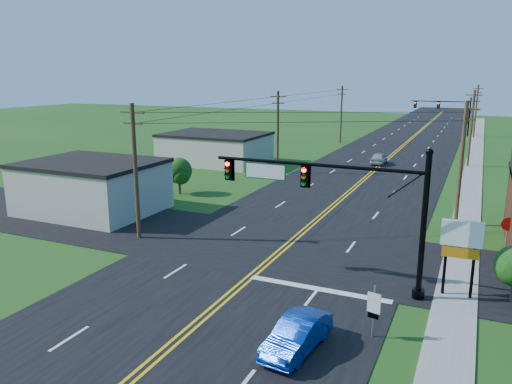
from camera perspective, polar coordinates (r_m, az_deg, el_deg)
The scene contains 20 objects.
ground at distance 22.11m, azimuth -9.02°, elevation -16.05°, with size 260.00×260.00×0.00m, color #1F4914.
road_main at distance 67.71m, azimuth 14.75°, elevation 3.75°, with size 16.00×220.00×0.04m, color black.
road_cross at distance 31.87m, azimuth 2.89°, elevation -6.43°, with size 70.00×10.00×0.04m, color black.
sidewalk at distance 56.99m, azimuth 23.45°, elevation 1.36°, with size 2.00×160.00×0.08m, color gray.
signal_mast_main at distance 25.55m, azimuth 8.80°, elevation -0.49°, with size 11.30×0.60×7.48m.
signal_mast_far at distance 96.38m, azimuth 20.64°, elevation 8.79°, with size 10.98×0.60×7.48m.
cream_bldg_near at distance 41.82m, azimuth -18.23°, elevation 0.61°, with size 10.20×8.20×4.10m.
cream_bldg_far at distance 62.31m, azimuth -4.67°, elevation 5.06°, with size 12.20×9.20×3.70m.
utility_pole_left_a at distance 33.54m, azimuth -13.61°, elevation 2.54°, with size 1.80×0.28×9.00m.
utility_pole_left_b at distance 55.21m, azimuth 2.49°, elevation 7.02°, with size 1.80×0.28×9.00m.
utility_pole_left_c at distance 80.80m, azimuth 9.71°, elevation 8.85°, with size 1.80×0.28×9.00m.
utility_pole_right_a at distance 38.46m, azimuth 22.41°, elevation 3.25°, with size 1.80×0.28×9.00m.
utility_pole_right_b at distance 64.26m, azimuth 23.38°, elevation 6.84°, with size 1.80×0.28×9.00m.
utility_pole_right_c at distance 94.16m, azimuth 23.84°, elevation 8.53°, with size 1.80×0.28×9.00m.
tree_left at distance 46.18m, azimuth -8.80°, elevation 2.42°, with size 2.40×2.40×3.37m.
blue_car at distance 20.68m, azimuth 4.71°, elevation -16.04°, with size 1.40×4.01×1.32m, color #062F94.
distant_car at distance 62.83m, azimuth 13.87°, elevation 3.71°, with size 1.64×4.07×1.39m, color #BBBBC0.
route_sign at distance 21.74m, azimuth 13.30°, elevation -12.76°, with size 0.57×0.17×2.33m.
stop_sign at distance 33.75m, azimuth 26.80°, elevation -3.68°, with size 0.84×0.30×2.43m.
pylon_sign at distance 26.19m, azimuth 22.41°, elevation -5.29°, with size 1.93×0.33×3.94m.
Camera 1 is at (10.84, -15.96, 10.79)m, focal length 35.00 mm.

